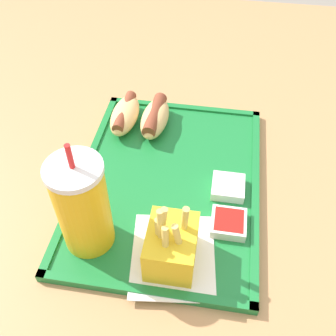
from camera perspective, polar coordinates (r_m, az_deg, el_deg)
ground_plane at (r=1.31m, az=-1.44°, el=-22.20°), size 8.00×8.00×0.00m
dining_table at (r=0.98m, az=-1.85°, el=-14.50°), size 1.37×1.10×0.73m
food_tray at (r=0.64m, az=-0.00°, el=-2.11°), size 0.40×0.29×0.01m
paper_napkin at (r=0.56m, az=0.76°, el=-12.58°), size 0.15×0.13×0.00m
soda_cup at (r=0.53m, az=-12.31°, el=-5.38°), size 0.07×0.07×0.18m
hot_dog_far at (r=0.73m, az=-6.27°, el=7.73°), size 0.11×0.05×0.04m
hot_dog_near at (r=0.72m, az=-1.91°, el=7.36°), size 0.11×0.05×0.04m
fries_carton at (r=0.53m, az=0.46°, el=-11.21°), size 0.08×0.06×0.11m
sauce_cup_mayo at (r=0.63m, az=8.72°, el=-2.69°), size 0.05×0.05×0.02m
sauce_cup_ketchup at (r=0.58m, az=8.77°, el=-7.85°), size 0.05×0.05×0.02m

